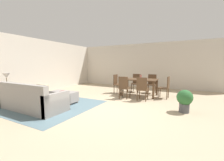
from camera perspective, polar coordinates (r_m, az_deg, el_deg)
ground_plane at (r=4.65m, az=-2.52°, el=-11.19°), size 10.80×10.80×0.00m
wall_back at (r=9.11m, az=13.35°, el=5.91°), size 9.00×0.12×2.70m
wall_left at (r=7.99m, az=-29.93°, el=5.18°), size 0.12×11.00×2.70m
area_rug at (r=5.43m, az=-23.63°, el=-9.08°), size 3.00×2.80×0.01m
couch at (r=5.15m, az=-29.67°, el=-6.92°), size 2.26×0.89×0.86m
ottoman_table at (r=5.62m, az=-18.75°, el=-5.92°), size 1.06×0.45×0.42m
side_table at (r=6.37m, az=-36.44°, el=-3.37°), size 0.40×0.40×0.59m
table_lamp at (r=6.32m, az=-36.77°, el=1.44°), size 0.26×0.26×0.53m
dining_table at (r=6.52m, az=10.88°, el=-0.20°), size 1.55×0.94×0.76m
dining_chair_near_left at (r=5.86m, az=4.83°, el=-2.30°), size 0.41×0.41×0.92m
dining_chair_near_right at (r=5.62m, az=12.04°, el=-2.80°), size 0.41×0.41×0.92m
dining_chair_far_left at (r=7.44m, az=9.67°, el=-0.50°), size 0.42×0.42×0.92m
dining_chair_far_right at (r=7.26m, az=15.68°, el=-0.82°), size 0.41×0.41×0.92m
dining_chair_head_east at (r=6.27m, az=20.80°, el=-2.12°), size 0.42×0.42×0.92m
dining_chair_head_west at (r=6.97m, az=2.10°, el=-0.88°), size 0.40×0.40×0.92m
vase_centerpiece at (r=6.51m, az=11.48°, el=1.43°), size 0.09×0.09×0.18m
book_on_ottoman at (r=5.48m, az=-18.67°, el=-4.13°), size 0.27×0.21×0.03m
potted_plant at (r=4.70m, az=27.17°, el=-6.77°), size 0.45×0.45×0.67m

